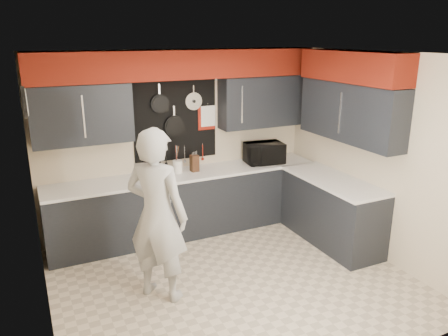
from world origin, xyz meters
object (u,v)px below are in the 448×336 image
knife_block (194,163)px  person (157,216)px  utensil_crock (178,166)px  microwave (264,153)px  coffee_maker (156,166)px

knife_block → person: person is taller
utensil_crock → microwave: bearing=-4.6°
knife_block → person: 1.70m
coffee_maker → person: bearing=-106.5°
microwave → knife_block: (-1.10, 0.06, -0.04)m
microwave → coffee_maker: microwave is taller
microwave → knife_block: microwave is taller
utensil_crock → coffee_maker: coffee_maker is taller
microwave → knife_block: bearing=-176.0°
microwave → utensil_crock: bearing=-177.5°
knife_block → utensil_crock: bearing=164.3°
microwave → person: size_ratio=0.29×
coffee_maker → knife_block: bearing=-0.0°
coffee_maker → person: 1.46m
microwave → person: person is taller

